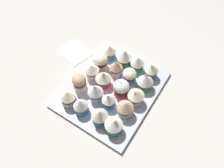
% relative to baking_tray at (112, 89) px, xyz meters
% --- Properties ---
extents(ground_plane, '(1.80, 1.80, 0.03)m').
position_rel_baking_tray_xyz_m(ground_plane, '(0.00, 0.00, -0.02)').
color(ground_plane, beige).
extents(baking_tray, '(0.34, 0.41, 0.01)m').
position_rel_baking_tray_xyz_m(baking_tray, '(0.00, 0.00, 0.00)').
color(baking_tray, silver).
rests_on(baking_tray, ground_plane).
extents(cupcake_0, '(0.06, 0.06, 0.07)m').
position_rel_baking_tray_xyz_m(cupcake_0, '(-0.10, -0.14, 0.04)').
color(cupcake_0, '#477AC6').
rests_on(cupcake_0, baking_tray).
extents(cupcake_1, '(0.06, 0.06, 0.07)m').
position_rel_baking_tray_xyz_m(cupcake_1, '(-0.04, -0.14, 0.04)').
color(cupcake_1, '#4C9E6B').
rests_on(cupcake_1, baking_tray).
extents(cupcake_2, '(0.06, 0.06, 0.08)m').
position_rel_baking_tray_xyz_m(cupcake_2, '(0.03, -0.14, 0.05)').
color(cupcake_2, '#4C9E6B').
rests_on(cupcake_2, baking_tray).
extents(cupcake_3, '(0.06, 0.06, 0.07)m').
position_rel_baking_tray_xyz_m(cupcake_3, '(0.10, -0.14, 0.04)').
color(cupcake_3, '#477AC6').
rests_on(cupcake_3, baking_tray).
extents(cupcake_4, '(0.07, 0.07, 0.08)m').
position_rel_baking_tray_xyz_m(cupcake_4, '(-0.11, -0.08, 0.04)').
color(cupcake_4, '#4C9E6B').
rests_on(cupcake_4, baking_tray).
extents(cupcake_5, '(0.06, 0.06, 0.07)m').
position_rel_baking_tray_xyz_m(cupcake_5, '(-0.04, -0.07, 0.04)').
color(cupcake_5, '#477AC6').
rests_on(cupcake_5, baking_tray).
extents(cupcake_6, '(0.06, 0.06, 0.07)m').
position_rel_baking_tray_xyz_m(cupcake_6, '(0.03, -0.08, 0.04)').
color(cupcake_6, white).
rests_on(cupcake_6, baking_tray).
extents(cupcake_7, '(0.07, 0.07, 0.07)m').
position_rel_baking_tray_xyz_m(cupcake_7, '(0.11, -0.07, 0.04)').
color(cupcake_7, white).
rests_on(cupcake_7, baking_tray).
extents(cupcake_8, '(0.07, 0.07, 0.07)m').
position_rel_baking_tray_xyz_m(cupcake_8, '(-0.11, 0.00, 0.04)').
color(cupcake_8, white).
rests_on(cupcake_8, baking_tray).
extents(cupcake_9, '(0.06, 0.06, 0.07)m').
position_rel_baking_tray_xyz_m(cupcake_9, '(-0.04, 0.00, 0.04)').
color(cupcake_9, '#D1333D').
rests_on(cupcake_9, baking_tray).
extents(cupcake_10, '(0.07, 0.07, 0.07)m').
position_rel_baking_tray_xyz_m(cupcake_10, '(0.04, 0.00, 0.04)').
color(cupcake_10, '#D1333D').
rests_on(cupcake_10, baking_tray).
extents(cupcake_11, '(0.06, 0.06, 0.07)m').
position_rel_baking_tray_xyz_m(cupcake_11, '(0.10, -0.01, 0.04)').
color(cupcake_11, white).
rests_on(cupcake_11, baking_tray).
extents(cupcake_12, '(0.06, 0.06, 0.07)m').
position_rel_baking_tray_xyz_m(cupcake_12, '(-0.10, 0.07, 0.04)').
color(cupcake_12, white).
rests_on(cupcake_12, baking_tray).
extents(cupcake_13, '(0.05, 0.05, 0.07)m').
position_rel_baking_tray_xyz_m(cupcake_13, '(-0.03, 0.07, 0.04)').
color(cupcake_13, '#477AC6').
rests_on(cupcake_13, baking_tray).
extents(cupcake_14, '(0.06, 0.06, 0.08)m').
position_rel_baking_tray_xyz_m(cupcake_14, '(0.03, 0.07, 0.05)').
color(cupcake_14, white).
rests_on(cupcake_14, baking_tray).
extents(cupcake_15, '(0.06, 0.06, 0.07)m').
position_rel_baking_tray_xyz_m(cupcake_15, '(0.11, 0.07, 0.04)').
color(cupcake_15, white).
rests_on(cupcake_15, baking_tray).
extents(cupcake_16, '(0.07, 0.07, 0.07)m').
position_rel_baking_tray_xyz_m(cupcake_16, '(-0.10, 0.15, 0.04)').
color(cupcake_16, '#4C9E6B').
rests_on(cupcake_16, baking_tray).
extents(cupcake_17, '(0.06, 0.06, 0.08)m').
position_rel_baking_tray_xyz_m(cupcake_17, '(-0.04, 0.15, 0.04)').
color(cupcake_17, '#477AC6').
rests_on(cupcake_17, baking_tray).
extents(cupcake_18, '(0.06, 0.06, 0.07)m').
position_rel_baking_tray_xyz_m(cupcake_18, '(0.04, 0.15, 0.04)').
color(cupcake_18, '#477AC6').
rests_on(cupcake_18, baking_tray).
extents(cupcake_19, '(0.06, 0.06, 0.07)m').
position_rel_baking_tray_xyz_m(cupcake_19, '(0.10, 0.15, 0.04)').
color(cupcake_19, white).
rests_on(cupcake_19, baking_tray).
extents(napkin, '(0.17, 0.14, 0.01)m').
position_rel_baking_tray_xyz_m(napkin, '(0.27, -0.08, -0.00)').
color(napkin, white).
rests_on(napkin, ground_plane).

